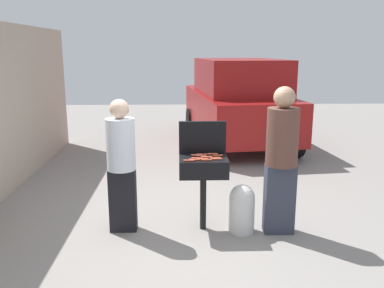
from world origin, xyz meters
The scene contains 20 objects.
ground_plane centered at (0.00, 0.00, 0.00)m, with size 24.00×24.00×0.00m, color gray.
bbq_grill centered at (0.28, 0.01, 0.79)m, with size 0.60×0.44×0.94m.
grill_lid_open centered at (0.28, 0.23, 1.15)m, with size 0.60×0.05×0.42m, color black.
hot_dog_0 centered at (0.42, -0.06, 0.95)m, with size 0.03×0.03×0.13m, color #AD4228.
hot_dog_1 centered at (0.46, 0.06, 0.95)m, with size 0.03×0.03×0.13m, color #AD4228.
hot_dog_2 centered at (0.31, -0.13, 0.95)m, with size 0.03×0.03×0.13m, color #B74C33.
hot_dog_3 centered at (0.16, -0.12, 0.95)m, with size 0.03×0.03×0.13m, color #C6593D.
hot_dog_4 centered at (0.26, 0.13, 0.95)m, with size 0.03×0.03×0.13m, color #AD4228.
hot_dog_5 centered at (0.19, -0.06, 0.95)m, with size 0.03×0.03×0.13m, color #AD4228.
hot_dog_6 centered at (0.25, 0.06, 0.95)m, with size 0.03×0.03×0.13m, color #B74C33.
hot_dog_7 centered at (0.09, -0.15, 0.95)m, with size 0.03×0.03×0.13m, color #B74C33.
hot_dog_8 centered at (0.31, 0.00, 0.95)m, with size 0.03×0.03×0.13m, color #C6593D.
hot_dog_9 centered at (0.20, 0.10, 0.95)m, with size 0.03×0.03×0.13m, color #C6593D.
hot_dog_10 centered at (0.40, 0.15, 0.95)m, with size 0.03×0.03×0.13m, color #B74C33.
hot_dog_11 centered at (0.43, -0.09, 0.95)m, with size 0.03×0.03×0.13m, color #C6593D.
hot_dog_12 centered at (0.27, -0.09, 0.95)m, with size 0.03×0.03×0.13m, color #AD4228.
propane_tank centered at (0.76, -0.09, 0.32)m, with size 0.32×0.32×0.62m.
person_left centered at (-0.73, 0.01, 0.91)m, with size 0.35×0.35×1.67m.
person_right centered at (1.22, -0.12, 0.99)m, with size 0.38×0.38×1.83m.
parked_minivan centered at (1.40, 4.89, 1.03)m, with size 2.42×4.58×2.02m.
Camera 1 is at (-0.03, -4.86, 2.25)m, focal length 38.27 mm.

